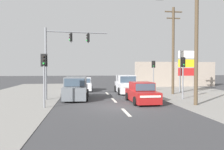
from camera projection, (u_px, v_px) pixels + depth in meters
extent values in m
plane|color=#3A3A3D|center=(120.00, 107.00, 14.88)|extent=(140.00, 140.00, 0.00)
cube|color=silver|center=(126.00, 112.00, 12.90)|extent=(0.20, 2.40, 0.01)
cube|color=silver|center=(114.00, 100.00, 17.85)|extent=(0.20, 2.40, 0.01)
cube|color=silver|center=(107.00, 93.00, 22.80)|extent=(0.20, 2.40, 0.01)
cube|color=gray|center=(223.00, 100.00, 18.05)|extent=(10.00, 44.00, 0.02)
cube|color=gray|center=(9.00, 100.00, 17.71)|extent=(8.00, 40.00, 0.02)
cylinder|color=#4C3D2B|center=(196.00, 31.00, 15.24)|extent=(0.26, 0.26, 10.44)
cylinder|color=#4C3D2B|center=(173.00, 51.00, 22.06)|extent=(0.26, 0.26, 8.78)
cube|color=#4C3D2B|center=(173.00, 12.00, 21.95)|extent=(1.80, 0.12, 0.11)
cube|color=#4C3D2B|center=(173.00, 18.00, 21.97)|extent=(1.40, 0.12, 0.10)
cylinder|color=slate|center=(46.00, 64.00, 18.12)|extent=(0.18, 0.18, 6.00)
cylinder|color=slate|center=(77.00, 32.00, 18.61)|extent=(5.19, 0.55, 0.11)
cube|color=black|center=(71.00, 37.00, 18.51)|extent=(0.22, 0.28, 0.68)
cube|color=black|center=(71.00, 37.00, 18.51)|extent=(0.08, 0.44, 0.84)
sphere|color=black|center=(70.00, 35.00, 18.48)|extent=(0.13, 0.13, 0.13)
sphere|color=black|center=(70.00, 37.00, 18.48)|extent=(0.13, 0.13, 0.13)
sphere|color=green|center=(70.00, 40.00, 18.49)|extent=(0.13, 0.13, 0.13)
cube|color=black|center=(88.00, 38.00, 18.82)|extent=(0.22, 0.28, 0.68)
cube|color=black|center=(88.00, 38.00, 18.82)|extent=(0.08, 0.44, 0.84)
sphere|color=black|center=(87.00, 35.00, 18.79)|extent=(0.13, 0.13, 0.13)
sphere|color=black|center=(87.00, 38.00, 18.80)|extent=(0.13, 0.13, 0.13)
sphere|color=green|center=(87.00, 40.00, 18.80)|extent=(0.13, 0.13, 0.13)
cylinder|color=slate|center=(183.00, 83.00, 18.49)|extent=(0.12, 0.12, 2.80)
cube|color=black|center=(183.00, 62.00, 18.44)|extent=(0.29, 0.24, 0.68)
cube|color=black|center=(183.00, 62.00, 18.44)|extent=(0.44, 0.11, 0.84)
sphere|color=black|center=(184.00, 60.00, 18.32)|extent=(0.13, 0.13, 0.13)
sphere|color=black|center=(184.00, 62.00, 18.33)|extent=(0.13, 0.13, 0.13)
sphere|color=green|center=(184.00, 65.00, 18.34)|extent=(0.13, 0.13, 0.13)
cylinder|color=slate|center=(44.00, 87.00, 14.32)|extent=(0.12, 0.12, 2.80)
cube|color=black|center=(44.00, 60.00, 14.27)|extent=(0.28, 0.22, 0.68)
cube|color=black|center=(44.00, 60.00, 14.27)|extent=(0.44, 0.08, 0.84)
sphere|color=black|center=(44.00, 57.00, 14.15)|extent=(0.13, 0.13, 0.13)
sphere|color=black|center=(44.00, 60.00, 14.15)|extent=(0.13, 0.13, 0.13)
sphere|color=green|center=(44.00, 64.00, 14.16)|extent=(0.13, 0.13, 0.13)
cylinder|color=slate|center=(153.00, 79.00, 26.33)|extent=(0.12, 0.12, 2.80)
cube|color=black|center=(153.00, 64.00, 26.28)|extent=(0.30, 0.26, 0.68)
cube|color=black|center=(153.00, 64.00, 26.28)|extent=(0.44, 0.14, 0.84)
sphere|color=black|center=(154.00, 62.00, 26.15)|extent=(0.13, 0.13, 0.13)
sphere|color=black|center=(154.00, 64.00, 26.16)|extent=(0.13, 0.13, 0.13)
sphere|color=green|center=(154.00, 66.00, 26.17)|extent=(0.13, 0.13, 0.13)
cylinder|color=slate|center=(180.00, 71.00, 23.90)|extent=(0.16, 0.16, 4.60)
cylinder|color=slate|center=(195.00, 71.00, 24.12)|extent=(0.16, 0.16, 4.60)
cube|color=silver|center=(188.00, 55.00, 23.96)|extent=(2.10, 0.14, 0.84)
cube|color=yellow|center=(187.00, 63.00, 23.99)|extent=(2.10, 0.14, 0.84)
cube|color=red|center=(187.00, 72.00, 24.01)|extent=(2.10, 0.14, 0.84)
cube|color=#A39384|center=(175.00, 74.00, 32.14)|extent=(12.00, 1.00, 3.60)
cube|color=maroon|center=(142.00, 95.00, 16.66)|extent=(1.75, 4.22, 0.80)
cube|color=maroon|center=(142.00, 86.00, 16.69)|extent=(1.58, 1.92, 0.62)
cube|color=#384756|center=(145.00, 87.00, 15.73)|extent=(1.44, 0.08, 0.53)
cube|color=#384756|center=(138.00, 85.00, 17.65)|extent=(1.40, 0.08, 0.50)
cube|color=white|center=(151.00, 97.00, 14.56)|extent=(1.45, 0.06, 0.14)
cylinder|color=black|center=(158.00, 101.00, 15.50)|extent=(0.20, 0.64, 0.64)
cylinder|color=black|center=(135.00, 101.00, 15.26)|extent=(0.20, 0.64, 0.64)
cylinder|color=black|center=(147.00, 96.00, 18.08)|extent=(0.20, 0.64, 0.64)
cylinder|color=black|center=(127.00, 96.00, 17.83)|extent=(0.20, 0.64, 0.64)
cube|color=silver|center=(126.00, 87.00, 23.14)|extent=(1.93, 4.54, 1.00)
cube|color=silver|center=(126.00, 79.00, 23.32)|extent=(1.77, 2.73, 0.76)
cube|color=#384756|center=(128.00, 79.00, 21.96)|extent=(1.58, 0.09, 0.65)
cube|color=#384756|center=(124.00, 78.00, 24.68)|extent=(1.55, 0.09, 0.61)
cube|color=white|center=(130.00, 87.00, 20.88)|extent=(1.56, 0.07, 0.14)
cylinder|color=black|center=(137.00, 91.00, 21.87)|extent=(0.23, 0.72, 0.72)
cylinder|color=black|center=(119.00, 91.00, 21.66)|extent=(0.23, 0.72, 0.72)
cylinder|color=black|center=(132.00, 89.00, 24.64)|extent=(0.23, 0.72, 0.72)
cylinder|color=black|center=(116.00, 89.00, 24.43)|extent=(0.23, 0.72, 0.72)
cube|color=slate|center=(76.00, 92.00, 18.47)|extent=(2.05, 4.58, 1.00)
cube|color=slate|center=(76.00, 82.00, 18.25)|extent=(1.84, 2.78, 0.76)
cube|color=#384756|center=(77.00, 81.00, 19.62)|extent=(1.58, 0.13, 0.65)
cube|color=#384756|center=(74.00, 83.00, 16.89)|extent=(1.55, 0.13, 0.61)
cube|color=white|center=(78.00, 87.00, 20.73)|extent=(1.56, 0.11, 0.14)
cylinder|color=black|center=(67.00, 93.00, 19.79)|extent=(0.25, 0.73, 0.72)
cylinder|color=black|center=(87.00, 93.00, 19.95)|extent=(0.25, 0.73, 0.72)
cylinder|color=black|center=(63.00, 97.00, 17.01)|extent=(0.25, 0.73, 0.72)
cylinder|color=black|center=(86.00, 97.00, 17.17)|extent=(0.25, 0.73, 0.72)
cube|color=silver|center=(84.00, 86.00, 25.77)|extent=(1.78, 4.23, 0.80)
cube|color=silver|center=(84.00, 80.00, 25.70)|extent=(1.60, 1.93, 0.62)
cube|color=#384756|center=(84.00, 80.00, 26.66)|extent=(1.44, 0.09, 0.53)
cube|color=#384756|center=(84.00, 81.00, 24.74)|extent=(1.40, 0.09, 0.50)
cube|color=white|center=(84.00, 83.00, 27.87)|extent=(1.45, 0.07, 0.14)
cylinder|color=black|center=(77.00, 87.00, 26.97)|extent=(0.20, 0.64, 0.64)
cylinder|color=black|center=(91.00, 87.00, 27.16)|extent=(0.20, 0.64, 0.64)
cylinder|color=black|center=(76.00, 89.00, 24.38)|extent=(0.20, 0.64, 0.64)
cylinder|color=black|center=(91.00, 89.00, 24.58)|extent=(0.20, 0.64, 0.64)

